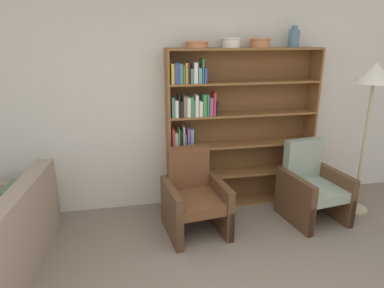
{
  "coord_description": "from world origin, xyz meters",
  "views": [
    {
      "loc": [
        -0.96,
        -1.54,
        2.13
      ],
      "look_at": [
        -0.22,
        2.11,
        0.95
      ],
      "focal_mm": 32.0,
      "sensor_mm": 36.0,
      "label": 1
    }
  ],
  "objects_px": {
    "armchair_leather": "(194,198)",
    "bowl_cream": "(231,42)",
    "bowl_olive": "(197,44)",
    "floor_lamp": "(374,82)",
    "armchair_cushioned": "(312,187)",
    "bowl_brass": "(260,42)",
    "bookshelf": "(227,130)",
    "vase_tall": "(294,38)"
  },
  "relations": [
    {
      "from": "armchair_leather",
      "to": "armchair_cushioned",
      "type": "bearing_deg",
      "value": 173.19
    },
    {
      "from": "bowl_cream",
      "to": "floor_lamp",
      "type": "height_order",
      "value": "bowl_cream"
    },
    {
      "from": "bowl_olive",
      "to": "vase_tall",
      "type": "relative_size",
      "value": 1.09
    },
    {
      "from": "bowl_cream",
      "to": "armchair_cushioned",
      "type": "height_order",
      "value": "bowl_cream"
    },
    {
      "from": "bowl_brass",
      "to": "armchair_cushioned",
      "type": "relative_size",
      "value": 0.26
    },
    {
      "from": "bowl_brass",
      "to": "bowl_olive",
      "type": "bearing_deg",
      "value": 180.0
    },
    {
      "from": "bookshelf",
      "to": "armchair_leather",
      "type": "xyz_separation_m",
      "value": [
        -0.54,
        -0.57,
        -0.6
      ]
    },
    {
      "from": "bookshelf",
      "to": "bowl_cream",
      "type": "height_order",
      "value": "bowl_cream"
    },
    {
      "from": "bookshelf",
      "to": "armchair_leather",
      "type": "distance_m",
      "value": 0.99
    },
    {
      "from": "bowl_olive",
      "to": "floor_lamp",
      "type": "height_order",
      "value": "bowl_olive"
    },
    {
      "from": "armchair_leather",
      "to": "armchair_cushioned",
      "type": "xyz_separation_m",
      "value": [
        1.45,
        -0.0,
        0.0
      ]
    },
    {
      "from": "vase_tall",
      "to": "armchair_leather",
      "type": "height_order",
      "value": "vase_tall"
    },
    {
      "from": "armchair_cushioned",
      "to": "bowl_brass",
      "type": "bearing_deg",
      "value": -54.18
    },
    {
      "from": "bowl_olive",
      "to": "bowl_brass",
      "type": "relative_size",
      "value": 1.11
    },
    {
      "from": "armchair_leather",
      "to": "bowl_cream",
      "type": "bearing_deg",
      "value": -141.82
    },
    {
      "from": "bowl_olive",
      "to": "armchair_leather",
      "type": "distance_m",
      "value": 1.74
    },
    {
      "from": "armchair_cushioned",
      "to": "floor_lamp",
      "type": "bearing_deg",
      "value": 176.3
    },
    {
      "from": "bowl_olive",
      "to": "vase_tall",
      "type": "height_order",
      "value": "vase_tall"
    },
    {
      "from": "bowl_olive",
      "to": "armchair_cushioned",
      "type": "height_order",
      "value": "bowl_olive"
    },
    {
      "from": "bookshelf",
      "to": "floor_lamp",
      "type": "xyz_separation_m",
      "value": [
        1.58,
        -0.52,
        0.63
      ]
    },
    {
      "from": "bowl_olive",
      "to": "bowl_cream",
      "type": "distance_m",
      "value": 0.41
    },
    {
      "from": "armchair_leather",
      "to": "bowl_brass",
      "type": "bearing_deg",
      "value": -155.54
    },
    {
      "from": "bowl_olive",
      "to": "bowl_cream",
      "type": "relative_size",
      "value": 1.16
    },
    {
      "from": "bowl_cream",
      "to": "vase_tall",
      "type": "relative_size",
      "value": 0.94
    },
    {
      "from": "bowl_brass",
      "to": "vase_tall",
      "type": "height_order",
      "value": "vase_tall"
    },
    {
      "from": "bookshelf",
      "to": "floor_lamp",
      "type": "distance_m",
      "value": 1.78
    },
    {
      "from": "vase_tall",
      "to": "bookshelf",
      "type": "bearing_deg",
      "value": 178.79
    },
    {
      "from": "bookshelf",
      "to": "bowl_brass",
      "type": "xyz_separation_m",
      "value": [
        0.37,
        -0.02,
        1.06
      ]
    },
    {
      "from": "bowl_cream",
      "to": "vase_tall",
      "type": "height_order",
      "value": "vase_tall"
    },
    {
      "from": "bookshelf",
      "to": "bowl_cream",
      "type": "bearing_deg",
      "value": -50.28
    },
    {
      "from": "armchair_leather",
      "to": "floor_lamp",
      "type": "bearing_deg",
      "value": 174.64
    },
    {
      "from": "bookshelf",
      "to": "bowl_olive",
      "type": "distance_m",
      "value": 1.12
    },
    {
      "from": "bowl_cream",
      "to": "armchair_leather",
      "type": "height_order",
      "value": "bowl_cream"
    },
    {
      "from": "bookshelf",
      "to": "vase_tall",
      "type": "height_order",
      "value": "vase_tall"
    },
    {
      "from": "bowl_brass",
      "to": "floor_lamp",
      "type": "xyz_separation_m",
      "value": [
        1.21,
        -0.5,
        -0.43
      ]
    },
    {
      "from": "bowl_brass",
      "to": "armchair_leather",
      "type": "xyz_separation_m",
      "value": [
        -0.91,
        -0.55,
        -1.66
      ]
    },
    {
      "from": "armchair_cushioned",
      "to": "floor_lamp",
      "type": "relative_size",
      "value": 0.5
    },
    {
      "from": "bowl_brass",
      "to": "vase_tall",
      "type": "distance_m",
      "value": 0.43
    },
    {
      "from": "bookshelf",
      "to": "vase_tall",
      "type": "bearing_deg",
      "value": -1.21
    },
    {
      "from": "bowl_brass",
      "to": "floor_lamp",
      "type": "relative_size",
      "value": 0.13
    },
    {
      "from": "bookshelf",
      "to": "bowl_olive",
      "type": "relative_size",
      "value": 7.32
    },
    {
      "from": "bowl_olive",
      "to": "bowl_brass",
      "type": "xyz_separation_m",
      "value": [
        0.77,
        0.0,
        0.02
      ]
    }
  ]
}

